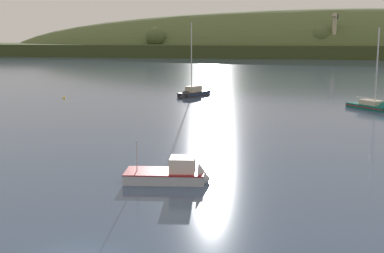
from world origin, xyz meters
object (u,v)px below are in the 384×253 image
at_px(mooring_buoy_midchannel, 64,98).
at_px(dockside_crane, 334,36).
at_px(sailboat_midwater_white, 192,95).
at_px(fishing_boat_moored, 175,176).
at_px(sailboat_near_mooring, 375,108).

bearing_deg(mooring_buoy_midchannel, dockside_crane, 76.00).
distance_m(sailboat_midwater_white, fishing_boat_moored, 52.19).
relative_size(sailboat_near_mooring, sailboat_midwater_white, 0.94).
height_order(dockside_crane, mooring_buoy_midchannel, dockside_crane).
distance_m(dockside_crane, sailboat_midwater_white, 173.50).
height_order(dockside_crane, fishing_boat_moored, dockside_crane).
bearing_deg(sailboat_midwater_white, dockside_crane, -169.21).
bearing_deg(fishing_boat_moored, sailboat_midwater_white, 92.14).
height_order(dockside_crane, sailboat_midwater_white, dockside_crane).
relative_size(dockside_crane, mooring_buoy_midchannel, 36.97).
height_order(fishing_boat_moored, mooring_buoy_midchannel, fishing_boat_moored).
xyz_separation_m(dockside_crane, fishing_boat_moored, (-13.17, -222.27, -9.72)).
relative_size(dockside_crane, sailboat_near_mooring, 1.66).
bearing_deg(fishing_boat_moored, mooring_buoy_midchannel, 115.06).
bearing_deg(sailboat_near_mooring, dockside_crane, 140.91).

